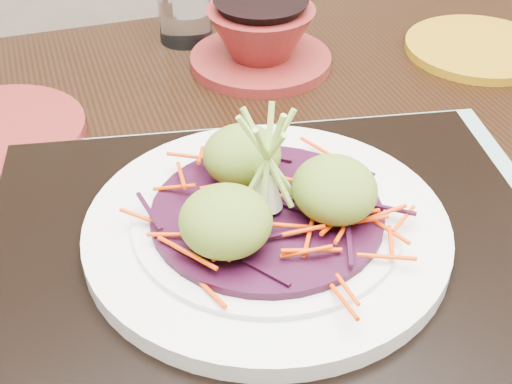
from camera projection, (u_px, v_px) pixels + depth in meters
name	position (u px, v px, depth m)	size (l,w,h in m)	color
dining_table	(263.00, 281.00, 0.70)	(1.35, 0.98, 0.79)	black
placemat	(266.00, 257.00, 0.57)	(0.50, 0.39, 0.00)	#84AB9C
serving_tray	(267.00, 246.00, 0.57)	(0.44, 0.33, 0.02)	black
white_plate	(267.00, 228.00, 0.56)	(0.28, 0.28, 0.02)	silver
cabbage_bed	(267.00, 213.00, 0.55)	(0.18, 0.18, 0.01)	#340A20
carrot_julienne	(267.00, 204.00, 0.54)	(0.22, 0.22, 0.01)	#ED3F04
guacamole_scoops	(268.00, 187.00, 0.53)	(0.16, 0.14, 0.05)	olive
scallion_garnish	(268.00, 163.00, 0.52)	(0.07, 0.07, 0.10)	#9AC64F
water_glass	(184.00, 4.00, 0.87)	(0.07, 0.07, 0.09)	white
terracotta_bowl_set	(261.00, 40.00, 0.83)	(0.22, 0.22, 0.07)	maroon
yellow_plate	(478.00, 48.00, 0.87)	(0.18, 0.18, 0.01)	#A27312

